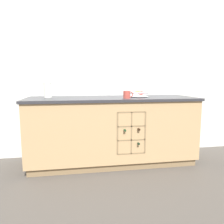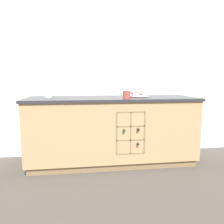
# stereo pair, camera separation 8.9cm
# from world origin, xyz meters

# --- Properties ---
(ground_plane) EXTENTS (14.00, 14.00, 0.00)m
(ground_plane) POSITION_xyz_m (0.00, 0.00, 0.00)
(ground_plane) COLOR #4C4742
(back_wall) EXTENTS (4.63, 0.06, 2.55)m
(back_wall) POSITION_xyz_m (0.00, 0.43, 1.27)
(back_wall) COLOR silver
(back_wall) RESTS_ON ground_plane
(kitchen_island) EXTENTS (2.27, 0.78, 0.91)m
(kitchen_island) POSITION_xyz_m (0.00, -0.00, 0.46)
(kitchen_island) COLOR olive
(kitchen_island) RESTS_ON ground_plane
(fruit_bowl) EXTENTS (0.29, 0.29, 0.08)m
(fruit_bowl) POSITION_xyz_m (0.37, 0.00, 0.95)
(fruit_bowl) COLOR silver
(fruit_bowl) RESTS_ON kitchen_island
(white_pitcher) EXTENTS (0.16, 0.11, 0.20)m
(white_pitcher) POSITION_xyz_m (-0.85, 0.11, 1.01)
(white_pitcher) COLOR silver
(white_pitcher) RESTS_ON kitchen_island
(ceramic_mug) EXTENTS (0.13, 0.09, 0.10)m
(ceramic_mug) POSITION_xyz_m (0.16, -0.19, 0.96)
(ceramic_mug) COLOR #B7473D
(ceramic_mug) RESTS_ON kitchen_island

